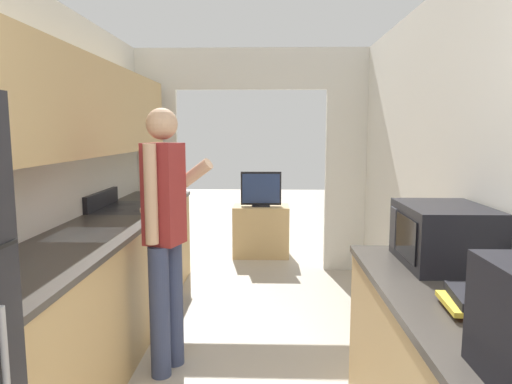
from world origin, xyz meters
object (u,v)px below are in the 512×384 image
object	(u,v)px
microwave	(443,235)
television	(261,189)
tv_cabinet	(261,231)
book_stack	(477,302)
knife	(159,197)
person	(165,233)
range_oven	(136,258)

from	to	relation	value
microwave	television	world-z (taller)	microwave
tv_cabinet	book_stack	bearing A→B (deg)	-77.91
microwave	knife	distance (m)	3.05
tv_cabinet	knife	bearing A→B (deg)	-130.90
microwave	knife	bearing A→B (deg)	130.65
tv_cabinet	person	bearing A→B (deg)	-101.35
person	book_stack	world-z (taller)	person
book_stack	tv_cabinet	distance (m)	4.22
book_stack	knife	xyz separation A→B (m)	(-1.89, 2.91, -0.03)
tv_cabinet	knife	distance (m)	1.66
range_oven	tv_cabinet	distance (m)	2.11
television	microwave	bearing A→B (deg)	-74.27
microwave	person	bearing A→B (deg)	158.08
person	microwave	distance (m)	1.67
microwave	book_stack	size ratio (longest dim) A/B	1.76
range_oven	book_stack	bearing A→B (deg)	-49.34
range_oven	television	xyz separation A→B (m)	(1.08, 1.76, 0.40)
range_oven	television	distance (m)	2.11
book_stack	knife	size ratio (longest dim) A/B	1.06
microwave	tv_cabinet	world-z (taller)	microwave
person	tv_cabinet	size ratio (longest dim) A/B	2.45
knife	book_stack	bearing A→B (deg)	-97.77
microwave	knife	xyz separation A→B (m)	(-1.98, 2.31, -0.14)
tv_cabinet	microwave	bearing A→B (deg)	-74.46
tv_cabinet	range_oven	bearing A→B (deg)	-121.04
range_oven	person	distance (m)	1.26
tv_cabinet	television	xyz separation A→B (m)	(-0.00, -0.04, 0.54)
range_oven	tv_cabinet	world-z (taller)	range_oven
microwave	tv_cabinet	bearing A→B (deg)	105.54
book_stack	television	distance (m)	4.14
range_oven	tv_cabinet	bearing A→B (deg)	58.96
microwave	book_stack	distance (m)	0.62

